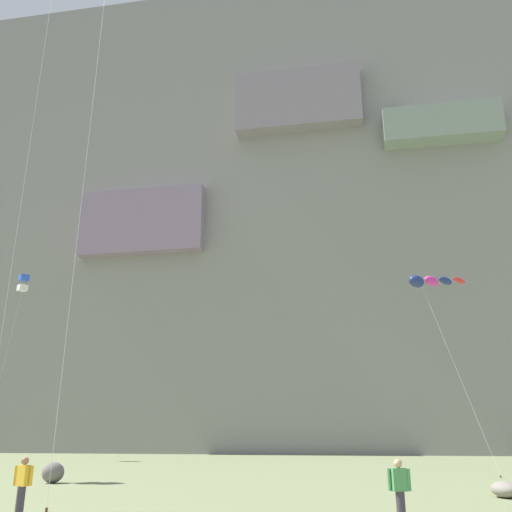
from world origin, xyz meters
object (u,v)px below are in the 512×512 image
Objects in this scene: spectator_watching_right at (400,491)px; kite_box_far_right at (23,283)px; kite_windsock_high_center at (430,281)px; spectator_watching_left at (22,486)px; boulder_mid_field at (505,490)px; boulder_near_cliff_base at (53,473)px.

kite_box_far_right is at bearing 135.29° from spectator_watching_right.
spectator_watching_left is at bearing -121.58° from kite_windsock_high_center.
spectator_watching_right is at bearing -100.76° from kite_windsock_high_center.
spectator_watching_left is (-10.08, -0.34, 0.00)m from spectator_watching_right.
spectator_watching_left is (-14.28, -8.22, 0.58)m from boulder_mid_field.
kite_box_far_right is at bearing 166.26° from kite_windsock_high_center.
spectator_watching_left is 29.95m from kite_windsock_high_center.
boulder_near_cliff_base is 0.08× the size of kite_box_far_right.
kite_box_far_right is (-17.22, 21.47, 15.83)m from boulder_near_cliff_base.
boulder_mid_field is (19.61, -2.95, -0.19)m from boulder_near_cliff_base.
kite_windsock_high_center reaches higher than boulder_mid_field.
boulder_mid_field is 0.97× the size of spectator_watching_right.
boulder_near_cliff_base is 0.87× the size of spectator_watching_left.
boulder_near_cliff_base is 0.11× the size of kite_windsock_high_center.
kite_windsock_high_center is 0.76× the size of kite_box_far_right.
spectator_watching_left reaches higher than boulder_near_cliff_base.
spectator_watching_right is (15.40, -10.83, 0.40)m from boulder_near_cliff_base.
spectator_watching_left is at bearing -64.49° from boulder_near_cliff_base.
boulder_near_cliff_base reaches higher than boulder_mid_field.
kite_windsock_high_center reaches higher than spectator_watching_right.
spectator_watching_right is 10.08m from spectator_watching_left.
kite_box_far_right is at bearing 124.64° from spectator_watching_left.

